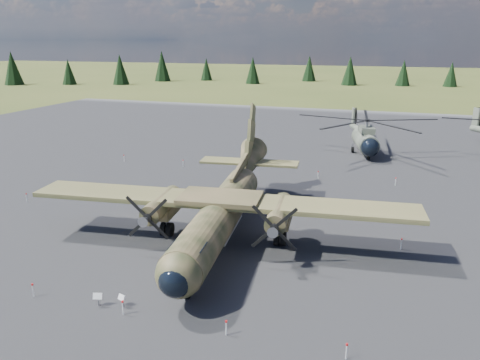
% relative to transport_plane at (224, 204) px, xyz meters
% --- Properties ---
extents(ground, '(500.00, 500.00, 0.00)m').
position_rel_transport_plane_xyz_m(ground, '(-3.67, 1.97, -2.67)').
color(ground, brown).
rests_on(ground, ground).
extents(apron, '(120.00, 120.00, 0.04)m').
position_rel_transport_plane_xyz_m(apron, '(-3.67, 11.97, -2.67)').
color(apron, '#58585D').
rests_on(apron, ground).
extents(transport_plane, '(28.28, 25.56, 9.30)m').
position_rel_transport_plane_xyz_m(transport_plane, '(0.00, 0.00, 0.00)').
color(transport_plane, '#333A1F').
rests_on(transport_plane, ground).
extents(helicopter_near, '(22.41, 23.62, 4.73)m').
position_rel_transport_plane_xyz_m(helicopter_near, '(8.31, 30.96, 0.68)').
color(helicopter_near, gray).
rests_on(helicopter_near, ground).
extents(info_placard_left, '(0.55, 0.35, 0.81)m').
position_rel_transport_plane_xyz_m(info_placard_left, '(-3.49, -11.20, -2.13)').
color(info_placard_left, gray).
rests_on(info_placard_left, ground).
extents(info_placard_right, '(0.50, 0.32, 0.72)m').
position_rel_transport_plane_xyz_m(info_placard_right, '(-2.20, -10.80, -2.19)').
color(info_placard_right, gray).
rests_on(info_placard_right, ground).
extents(barrier_fence, '(33.12, 29.62, 0.85)m').
position_rel_transport_plane_xyz_m(barrier_fence, '(-4.14, 1.89, -2.16)').
color(barrier_fence, white).
rests_on(barrier_fence, ground).
extents(treeline, '(285.82, 288.67, 10.99)m').
position_rel_transport_plane_xyz_m(treeline, '(-0.13, 2.64, 2.01)').
color(treeline, black).
rests_on(treeline, ground).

